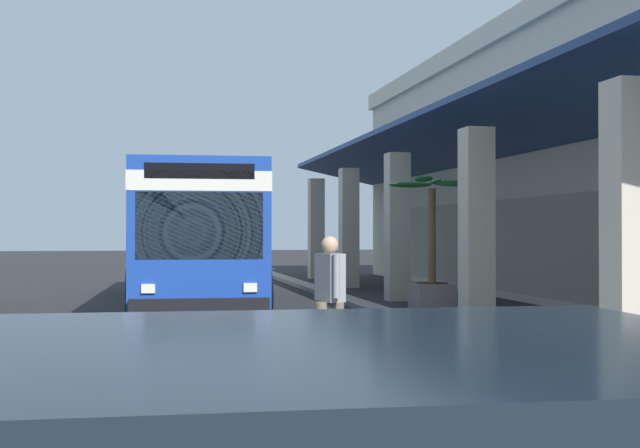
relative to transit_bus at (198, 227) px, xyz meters
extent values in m
plane|color=#262628|center=(-0.05, 7.52, -1.85)|extent=(120.00, 120.00, 0.00)
cube|color=#9E998E|center=(0.16, 3.64, -1.79)|extent=(30.90, 0.50, 0.12)
cube|color=beige|center=(-10.14, 5.02, 0.02)|extent=(0.55, 0.55, 3.75)
cube|color=beige|center=(-4.99, 5.02, 0.02)|extent=(0.55, 0.55, 3.75)
cube|color=beige|center=(0.16, 5.02, 0.02)|extent=(0.55, 0.55, 3.75)
cube|color=beige|center=(5.31, 5.02, 0.02)|extent=(0.55, 0.55, 3.75)
cube|color=beige|center=(10.46, 5.02, 0.02)|extent=(0.55, 0.55, 3.75)
cube|color=navy|center=(0.16, 6.34, 2.25)|extent=(25.75, 3.16, 0.82)
cube|color=#19232D|center=(0.16, 7.98, -0.45)|extent=(21.63, 0.08, 2.40)
cube|color=#193D9E|center=(0.05, 0.00, -0.13)|extent=(11.12, 3.12, 2.75)
cube|color=silver|center=(0.05, 0.00, 0.80)|extent=(11.14, 3.14, 0.36)
cube|color=#19232D|center=(-0.25, 0.01, 0.10)|extent=(9.36, 3.06, 0.90)
cube|color=#19232D|center=(5.52, -0.29, 0.00)|extent=(0.18, 2.24, 1.20)
cube|color=black|center=(5.53, -0.29, 0.97)|extent=(0.16, 1.94, 0.28)
cube|color=black|center=(5.65, -0.30, -1.40)|extent=(0.33, 2.46, 0.24)
cube|color=silver|center=(5.61, 0.60, -1.10)|extent=(0.07, 0.24, 0.16)
cube|color=silver|center=(5.52, -1.18, -1.10)|extent=(0.07, 0.24, 0.16)
cube|color=silver|center=(-1.44, 0.08, 1.37)|extent=(2.49, 1.91, 0.24)
cylinder|color=black|center=(3.74, 1.08, -1.35)|extent=(1.00, 0.30, 1.00)
cylinder|color=black|center=(3.61, -1.47, -1.35)|extent=(1.00, 0.30, 1.00)
cylinder|color=black|center=(-2.96, 1.43, -1.35)|extent=(1.00, 0.30, 1.00)
cylinder|color=black|center=(-3.09, -1.11, -1.35)|extent=(1.00, 0.30, 1.00)
cylinder|color=#726651|center=(9.60, 1.28, -1.44)|extent=(0.16, 0.16, 0.83)
cylinder|color=#726651|center=(9.84, 1.01, -1.44)|extent=(0.16, 0.16, 0.83)
cube|color=gray|center=(9.72, 1.14, -0.71)|extent=(0.52, 0.33, 0.63)
sphere|color=tan|center=(9.72, 1.14, -0.28)|extent=(0.23, 0.23, 0.23)
cylinder|color=gray|center=(9.43, 1.12, -0.68)|extent=(0.09, 0.09, 0.56)
cylinder|color=gray|center=(10.02, 1.16, -0.68)|extent=(0.09, 0.09, 0.56)
cube|color=gray|center=(3.27, 4.84, -1.54)|extent=(0.83, 0.83, 0.63)
cylinder|color=#332319|center=(3.27, 4.84, -1.22)|extent=(0.71, 0.71, 0.02)
cylinder|color=brown|center=(3.27, 4.84, -0.20)|extent=(0.16, 0.16, 2.06)
ellipsoid|color=#1E6028|center=(3.74, 4.75, 0.96)|extent=(0.97, 0.38, 0.14)
ellipsoid|color=#1E6028|center=(3.23, 5.35, 0.95)|extent=(0.29, 1.04, 0.19)
ellipsoid|color=#1E6028|center=(2.82, 4.80, 1.08)|extent=(0.93, 0.28, 0.18)
ellipsoid|color=#1E6028|center=(3.15, 4.39, 0.92)|extent=(0.46, 0.96, 0.16)
camera|label=1|loc=(20.26, -1.19, -0.12)|focal=46.36mm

